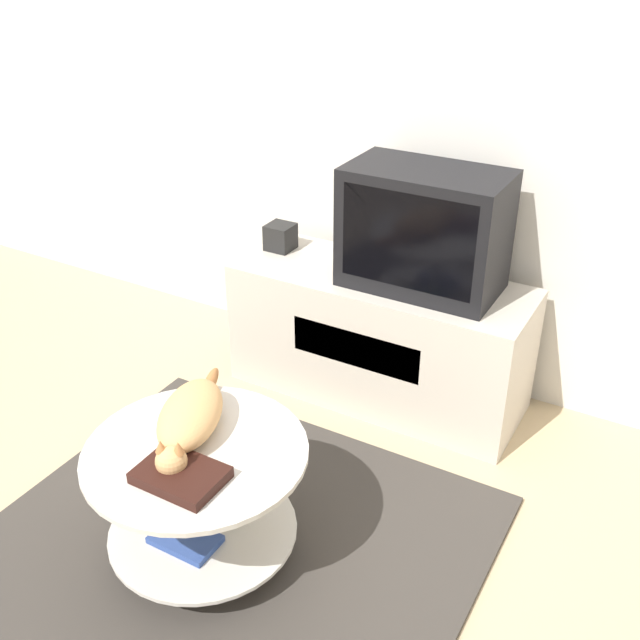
{
  "coord_description": "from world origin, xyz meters",
  "views": [
    {
      "loc": [
        1.21,
        -1.48,
        1.97
      ],
      "look_at": [
        0.04,
        0.57,
        0.65
      ],
      "focal_mm": 42.0,
      "sensor_mm": 36.0,
      "label": 1
    }
  ],
  "objects": [
    {
      "name": "tv_stand",
      "position": [
        0.02,
        1.12,
        0.29
      ],
      "size": [
        1.29,
        0.47,
        0.58
      ],
      "color": "beige",
      "rests_on": "ground_plane"
    },
    {
      "name": "ground_plane",
      "position": [
        0.0,
        0.0,
        0.0
      ],
      "size": [
        12.0,
        12.0,
        0.0
      ],
      "primitive_type": "plane",
      "color": "tan"
    },
    {
      "name": "tv",
      "position": [
        0.19,
        1.14,
        0.83
      ],
      "size": [
        0.63,
        0.36,
        0.5
      ],
      "color": "black",
      "rests_on": "tv_stand"
    },
    {
      "name": "coffee_table",
      "position": [
        -0.05,
        -0.07,
        0.3
      ],
      "size": [
        0.72,
        0.72,
        0.44
      ],
      "color": "#B2B2B7",
      "rests_on": "rug"
    },
    {
      "name": "rug",
      "position": [
        0.0,
        0.0,
        0.01
      ],
      "size": [
        1.64,
        1.47,
        0.02
      ],
      "color": "#3D3833",
      "rests_on": "ground_plane"
    },
    {
      "name": "dvd_box",
      "position": [
        -0.0,
        -0.2,
        0.48
      ],
      "size": [
        0.26,
        0.18,
        0.04
      ],
      "color": "black",
      "rests_on": "coffee_table"
    },
    {
      "name": "speaker",
      "position": [
        -0.51,
        1.17,
        0.64
      ],
      "size": [
        0.12,
        0.12,
        0.12
      ],
      "color": "black",
      "rests_on": "tv_stand"
    },
    {
      "name": "wall_back",
      "position": [
        0.0,
        1.45,
        1.3
      ],
      "size": [
        8.0,
        0.05,
        2.6
      ],
      "color": "silver",
      "rests_on": "ground_plane"
    },
    {
      "name": "cat",
      "position": [
        -0.11,
        -0.01,
        0.53
      ],
      "size": [
        0.32,
        0.56,
        0.13
      ],
      "rotation": [
        0.0,
        0.0,
        -1.18
      ],
      "color": "tan",
      "rests_on": "coffee_table"
    }
  ]
}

